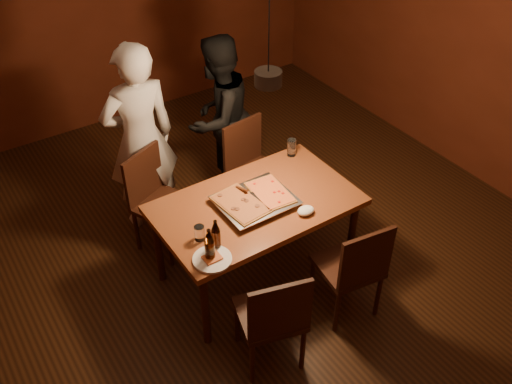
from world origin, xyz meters
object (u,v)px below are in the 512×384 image
pizza_tray (255,202)px  diner_dark (218,117)px  chair_far_left (155,192)px  beer_bottle_a (210,245)px  chair_near_left (274,313)px  chair_near_right (355,263)px  beer_bottle_b (216,234)px  plate_slice (212,259)px  pendant_lamp (268,77)px  chair_far_right (250,160)px  dining_table (256,210)px  diner_white (140,139)px

pizza_tray → diner_dark: 1.27m
chair_far_left → beer_bottle_a: (-0.10, -1.11, 0.34)m
chair_near_left → chair_near_right: (0.74, 0.05, 0.00)m
beer_bottle_b → plate_slice: bearing=-133.8°
chair_far_left → pendant_lamp: 1.57m
chair_far_right → pizza_tray: (-0.45, -0.75, 0.24)m
chair_near_right → chair_far_left: bearing=126.6°
dining_table → diner_white: size_ratio=0.88×
dining_table → diner_dark: 1.25m
chair_near_right → beer_bottle_b: bearing=157.9°
pizza_tray → diner_dark: diner_dark is taller
chair_far_left → beer_bottle_a: beer_bottle_a is taller
dining_table → diner_white: (-0.41, 1.12, 0.18)m
pizza_tray → diner_white: 1.20m
chair_near_left → beer_bottle_b: beer_bottle_b is taller
diner_white → pendant_lamp: (0.50, -1.13, 0.91)m
dining_table → plate_slice: size_ratio=5.69×
beer_bottle_b → diner_white: diner_white is taller
chair_far_right → beer_bottle_a: beer_bottle_a is taller
chair_far_right → pendant_lamp: size_ratio=0.44×
plate_slice → beer_bottle_b: bearing=46.2°
diner_dark → chair_far_left: bearing=1.6°
chair_far_left → chair_near_left: same height
chair_near_left → plate_slice: (-0.19, 0.45, 0.22)m
dining_table → pizza_tray: (-0.02, -0.01, 0.10)m
chair_near_left → diner_white: (-0.03, 1.91, 0.32)m
chair_far_left → chair_near_right: bearing=93.9°
plate_slice → diner_white: size_ratio=0.15×
pendant_lamp → diner_white: bearing=113.8°
chair_near_right → pendant_lamp: (-0.27, 0.73, 1.22)m
chair_far_right → plate_slice: 1.49m
plate_slice → diner_dark: 1.80m
chair_far_right → pendant_lamp: bearing=57.8°
dining_table → pendant_lamp: bearing=-7.5°
diner_dark → pendant_lamp: bearing=52.9°
chair_near_right → beer_bottle_a: bearing=164.1°
chair_near_left → plate_slice: 0.54m
chair_near_right → pendant_lamp: bearing=118.4°
dining_table → chair_near_right: 0.83m
chair_far_right → diner_white: bearing=-32.1°
beer_bottle_a → diner_dark: bearing=57.6°
diner_white → diner_dark: (0.79, 0.07, -0.09)m
chair_far_right → beer_bottle_b: beer_bottle_b is taller
dining_table → diner_dark: diner_dark is taller
chair_far_right → chair_near_right: size_ratio=1.00×
beer_bottle_a → plate_slice: beer_bottle_a is taller
chair_near_left → pizza_tray: 0.89m
pizza_tray → chair_far_right: bearing=61.2°
chair_far_left → plate_slice: (-0.10, -1.13, 0.22)m
pizza_tray → plate_slice: pizza_tray is taller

